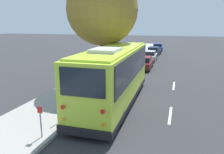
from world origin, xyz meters
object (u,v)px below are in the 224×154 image
parked_sedan_silver (149,56)px  parked_sedan_maroon (144,63)px  fire_hydrant (119,68)px  shuttle_bus (114,73)px  parked_sedan_navy (154,51)px  street_tree (103,5)px  sign_post_far (60,110)px  parked_sedan_blue (158,47)px  sign_post_near (41,122)px

parked_sedan_silver → parked_sedan_maroon: bearing=-178.1°
parked_sedan_maroon → fire_hydrant: 3.79m
shuttle_bus → parked_sedan_navy: bearing=-0.5°
street_tree → sign_post_far: size_ratio=7.46×
parked_sedan_blue → street_tree: 25.12m
parked_sedan_navy → street_tree: 19.42m
sign_post_far → fire_hydrant: 11.44m
sign_post_near → shuttle_bus: bearing=-18.2°
parked_sedan_silver → parked_sedan_blue: bearing=0.5°
parked_sedan_maroon → street_tree: 9.51m
parked_sedan_silver → street_tree: (-12.87, 1.85, 5.52)m
sign_post_far → fire_hydrant: size_ratio=1.49×
street_tree → parked_sedan_blue: bearing=-4.2°
street_tree → shuttle_bus: bearing=-151.7°
parked_sedan_silver → parked_sedan_navy: 5.66m
parked_sedan_silver → parked_sedan_navy: bearing=0.8°
parked_sedan_maroon → parked_sedan_navy: bearing=0.3°
parked_sedan_blue → parked_sedan_silver: bearing=177.4°
shuttle_bus → street_tree: street_tree is taller
street_tree → sign_post_near: (-8.77, -0.34, -5.28)m
parked_sedan_navy → sign_post_far: bearing=-179.6°
parked_sedan_navy → sign_post_far: 25.84m
fire_hydrant → parked_sedan_silver: bearing=-11.0°
parked_sedan_navy → parked_sedan_blue: bearing=3.6°
parked_sedan_silver → shuttle_bus: bearing=-179.2°
parked_sedan_blue → sign_post_near: size_ratio=3.22×
shuttle_bus → parked_sedan_silver: (16.59, 0.16, -1.29)m
parked_sedan_maroon → parked_sedan_blue: 16.96m
parked_sedan_blue → fire_hydrant: size_ratio=5.38×
parked_sedan_maroon → street_tree: size_ratio=0.47×
parked_sedan_blue → sign_post_near: sign_post_near is taller
parked_sedan_silver → sign_post_far: 20.19m
shuttle_bus → street_tree: (3.72, 2.01, 4.22)m
sign_post_near → sign_post_far: size_ratio=1.12×
parked_sedan_navy → parked_sedan_blue: size_ratio=1.07×
parked_sedan_maroon → sign_post_far: size_ratio=3.49×
parked_sedan_silver → street_tree: street_tree is taller
parked_sedan_maroon → parked_sedan_blue: (16.95, 0.21, -0.00)m
shuttle_bus → fire_hydrant: 8.22m
parked_sedan_silver → parked_sedan_navy: parked_sedan_silver is taller
parked_sedan_maroon → parked_sedan_silver: (5.39, 0.16, -0.00)m
parked_sedan_maroon → sign_post_near: 16.35m
parked_sedan_navy → street_tree: street_tree is taller
parked_sedan_navy → fire_hydrant: 14.45m
street_tree → sign_post_far: (-7.26, -0.34, -5.38)m
street_tree → fire_hydrant: 6.97m
shuttle_bus → sign_post_near: bearing=160.7°
sign_post_far → street_tree: bearing=2.7°
parked_sedan_silver → fire_hydrant: bearing=169.3°
parked_sedan_silver → parked_sedan_blue: 11.57m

